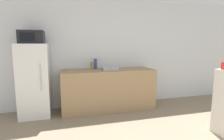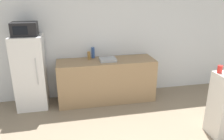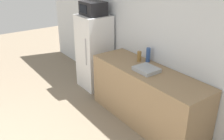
{
  "view_description": "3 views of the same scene",
  "coord_description": "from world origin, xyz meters",
  "views": [
    {
      "loc": [
        -0.93,
        -0.9,
        1.49
      ],
      "look_at": [
        -0.11,
        2.16,
        1.03
      ],
      "focal_mm": 28.0,
      "sensor_mm": 36.0,
      "label": 1
    },
    {
      "loc": [
        -0.8,
        -1.48,
        2.27
      ],
      "look_at": [
        0.01,
        2.37,
        0.89
      ],
      "focal_mm": 35.0,
      "sensor_mm": 36.0,
      "label": 2
    },
    {
      "loc": [
        2.52,
        0.41,
        2.47
      ],
      "look_at": [
        -0.13,
        2.34,
        1.03
      ],
      "focal_mm": 40.0,
      "sensor_mm": 36.0,
      "label": 3
    }
  ],
  "objects": [
    {
      "name": "bottle_tall",
      "position": [
        -0.25,
        3.16,
        1.05
      ],
      "size": [
        0.07,
        0.07,
        0.24
      ],
      "primitive_type": "cylinder",
      "color": "#2D4C8C",
      "rests_on": "counter"
    },
    {
      "name": "counter",
      "position": [
        -0.0,
        2.92,
        0.46
      ],
      "size": [
        2.1,
        0.66,
        0.93
      ],
      "primitive_type": "cube",
      "color": "#937551",
      "rests_on": "ground_plane"
    },
    {
      "name": "wall_back",
      "position": [
        0.0,
        3.29,
        1.3
      ],
      "size": [
        8.0,
        0.06,
        2.6
      ],
      "primitive_type": "cube",
      "color": "silver",
      "rests_on": "ground_plane"
    },
    {
      "name": "microwave",
      "position": [
        -1.57,
        2.94,
        1.64
      ],
      "size": [
        0.47,
        0.38,
        0.26
      ],
      "color": "black",
      "rests_on": "refrigerator"
    },
    {
      "name": "refrigerator",
      "position": [
        -1.57,
        2.94,
        0.75
      ],
      "size": [
        0.6,
        0.59,
        1.51
      ],
      "color": "silver",
      "rests_on": "ground_plane"
    },
    {
      "name": "sink_basin",
      "position": [
        0.02,
        2.87,
        0.96
      ],
      "size": [
        0.35,
        0.3,
        0.06
      ],
      "primitive_type": "cube",
      "color": "#9EA3A8",
      "rests_on": "counter"
    },
    {
      "name": "jar",
      "position": [
        1.52,
        1.32,
        1.15
      ],
      "size": [
        0.08,
        0.08,
        0.12
      ],
      "primitive_type": "cylinder",
      "color": "red",
      "rests_on": "shelf_cabinet"
    },
    {
      "name": "bottle_short",
      "position": [
        -0.35,
        3.05,
        1.01
      ],
      "size": [
        0.07,
        0.07,
        0.17
      ],
      "primitive_type": "cylinder",
      "color": "olive",
      "rests_on": "counter"
    }
  ]
}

